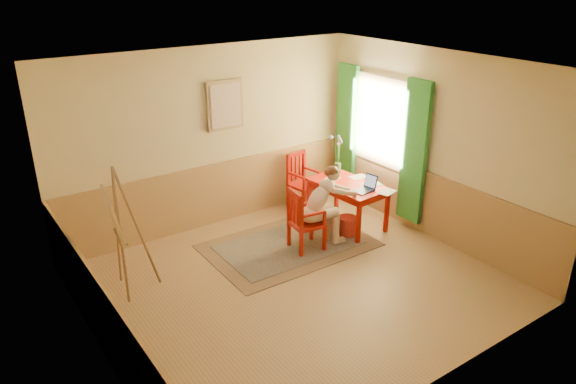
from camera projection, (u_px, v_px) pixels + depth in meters
room at (297, 184)px, 6.51m from camera, size 5.04×4.54×2.84m
wainscot at (263, 227)px, 7.46m from camera, size 5.00×4.50×1.00m
window at (379, 134)px, 8.63m from camera, size 0.12×2.01×2.20m
wall_portrait at (225, 105)px, 8.11m from camera, size 0.60×0.05×0.76m
rug at (289, 245)px, 8.00m from camera, size 2.42×1.63×0.02m
table at (348, 189)px, 8.39m from camera, size 0.81×1.25×0.72m
chair_left at (304, 220)px, 7.72m from camera, size 0.48×0.46×0.94m
chair_back at (302, 181)px, 9.13m from camera, size 0.48×0.49×0.95m
figure at (323, 203)px, 7.78m from camera, size 0.92×0.44×1.22m
laptop at (366, 187)px, 8.09m from camera, size 0.39×0.27×0.22m
papers at (362, 183)px, 8.37m from camera, size 0.73×1.16×0.00m
vase at (338, 156)px, 8.69m from camera, size 0.20×0.31×0.63m
wastebasket at (347, 226)px, 8.26m from camera, size 0.34×0.34×0.30m
easel at (116, 220)px, 6.52m from camera, size 0.61×0.76×1.69m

